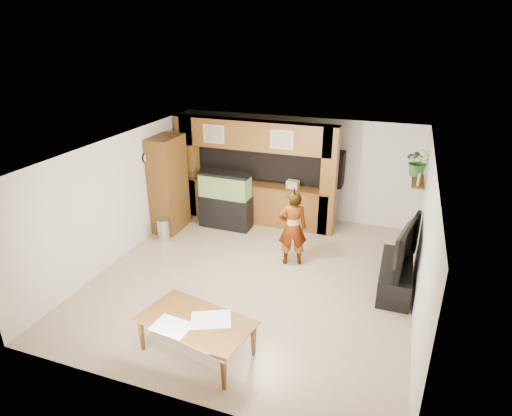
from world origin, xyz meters
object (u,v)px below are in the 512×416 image
at_px(person, 293,228).
at_px(aquarium, 225,201).
at_px(pantry_cabinet, 168,184).
at_px(television, 400,244).
at_px(dining_table, 196,338).

bearing_deg(person, aquarium, -50.25).
xyz_separation_m(pantry_cabinet, aquarium, (1.24, 0.53, -0.46)).
xyz_separation_m(television, dining_table, (-2.75, -2.86, -0.65)).
height_order(pantry_cabinet, dining_table, pantry_cabinet).
bearing_deg(television, dining_table, 147.21).
relative_size(pantry_cabinet, aquarium, 1.63).
bearing_deg(dining_table, aquarium, 119.10).
distance_m(aquarium, dining_table, 4.57).
relative_size(television, person, 0.92).
xyz_separation_m(aquarium, person, (2.01, -1.20, 0.12)).
bearing_deg(television, pantry_cabinet, 90.98).
xyz_separation_m(aquarium, television, (4.11, -1.48, 0.26)).
relative_size(pantry_cabinet, person, 1.41).
xyz_separation_m(pantry_cabinet, dining_table, (2.60, -3.81, -0.85)).
bearing_deg(aquarium, dining_table, -71.17).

